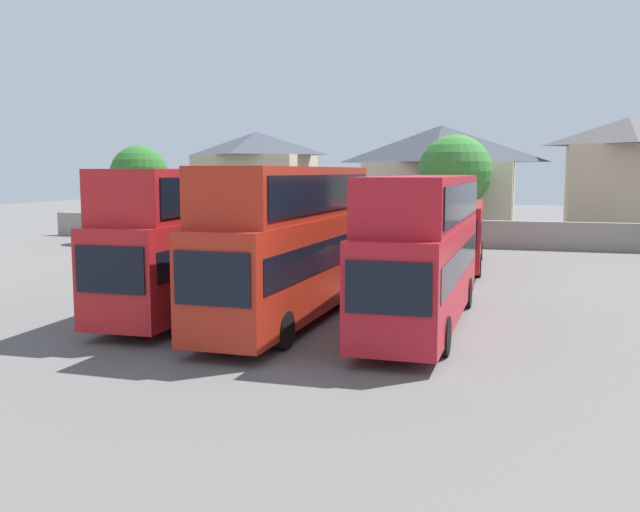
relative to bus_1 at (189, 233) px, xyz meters
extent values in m
plane|color=#605E5B|center=(3.99, 17.71, -2.85)|extent=(140.00, 140.00, 0.00)
cube|color=gray|center=(3.99, 24.93, -1.95)|extent=(56.00, 0.50, 1.80)
cube|color=red|center=(0.00, -0.09, -0.98)|extent=(2.76, 10.21, 3.02)
cube|color=black|center=(0.15, -5.18, -0.62)|extent=(2.16, 0.14, 1.36)
cube|color=black|center=(0.00, -0.09, -0.62)|extent=(2.77, 9.40, 0.95)
cube|color=red|center=(0.00, 0.16, 1.37)|extent=(2.69, 9.71, 1.69)
cube|color=black|center=(0.00, 0.16, 1.37)|extent=(2.77, 9.20, 1.18)
cylinder|color=black|center=(1.23, -3.20, -2.30)|extent=(0.33, 1.11, 1.10)
cylinder|color=black|center=(-1.03, -3.27, -2.30)|extent=(0.33, 1.11, 1.10)
cylinder|color=black|center=(1.04, 3.08, -2.30)|extent=(0.33, 1.11, 1.10)
cylinder|color=black|center=(-1.22, 3.02, -2.30)|extent=(0.33, 1.11, 1.10)
cube|color=#B62716|center=(3.90, -0.49, -0.94)|extent=(2.61, 11.50, 3.10)
cube|color=black|center=(3.80, -6.23, -0.57)|extent=(2.12, 0.12, 1.40)
cube|color=black|center=(3.90, -0.49, -0.57)|extent=(2.63, 10.58, 0.98)
cube|color=#B62716|center=(3.90, -0.20, 1.45)|extent=(2.55, 10.93, 1.68)
cube|color=black|center=(3.90, -0.20, 1.45)|extent=(2.63, 10.36, 1.17)
cylinder|color=black|center=(4.94, -4.06, -2.30)|extent=(0.32, 1.11, 1.10)
cylinder|color=black|center=(2.73, -4.02, -2.30)|extent=(0.32, 1.11, 1.10)
cylinder|color=black|center=(5.07, 3.05, -2.30)|extent=(0.32, 1.11, 1.10)
cylinder|color=black|center=(2.86, 3.09, -2.30)|extent=(0.32, 1.11, 1.10)
cube|color=red|center=(8.22, 0.10, -1.03)|extent=(2.44, 11.54, 2.91)
cube|color=black|center=(8.22, -5.68, -0.68)|extent=(2.14, 0.08, 1.31)
cube|color=black|center=(8.22, 0.10, -0.68)|extent=(2.48, 10.61, 0.92)
cube|color=red|center=(8.22, 0.39, 1.21)|extent=(2.39, 10.96, 1.57)
cube|color=black|center=(8.22, 0.39, 1.21)|extent=(2.48, 10.38, 1.10)
cylinder|color=black|center=(9.34, -3.47, -2.30)|extent=(0.30, 1.10, 1.10)
cylinder|color=black|center=(7.10, -3.47, -2.30)|extent=(0.30, 1.10, 1.10)
cylinder|color=black|center=(9.34, 3.68, -2.30)|extent=(0.30, 1.10, 1.10)
cylinder|color=black|center=(7.10, 3.68, -2.30)|extent=(0.30, 1.10, 1.10)
cube|color=#B41D1B|center=(0.58, 15.08, -0.93)|extent=(3.38, 12.06, 3.12)
cube|color=black|center=(0.99, 9.12, -0.55)|extent=(2.26, 0.24, 1.40)
cube|color=black|center=(0.58, 15.08, -0.55)|extent=(3.35, 11.11, 0.98)
cube|color=#B41D1B|center=(0.56, 15.38, 1.40)|extent=(3.29, 11.46, 1.53)
cube|color=black|center=(0.56, 15.38, 1.40)|extent=(3.34, 10.88, 1.07)
cylinder|color=black|center=(2.01, 11.48, -2.30)|extent=(0.38, 1.12, 1.10)
cylinder|color=black|center=(-0.34, 11.31, -2.30)|extent=(0.38, 1.12, 1.10)
cylinder|color=black|center=(1.50, 18.85, -2.30)|extent=(0.38, 1.12, 1.10)
cylinder|color=black|center=(-0.85, 18.68, -2.30)|extent=(0.38, 1.12, 1.10)
cube|color=red|center=(4.00, 14.56, -1.01)|extent=(2.96, 10.60, 2.95)
cube|color=black|center=(4.26, 9.30, -0.66)|extent=(2.15, 0.19, 1.33)
cube|color=black|center=(4.00, 14.56, -0.66)|extent=(2.96, 9.76, 0.93)
cube|color=red|center=(3.98, 14.82, 1.16)|extent=(2.89, 10.07, 1.40)
cube|color=black|center=(3.98, 14.82, 1.16)|extent=(2.95, 9.55, 0.98)
cylinder|color=black|center=(5.28, 11.37, -2.30)|extent=(0.35, 1.11, 1.10)
cylinder|color=black|center=(3.04, 11.26, -2.30)|extent=(0.35, 1.11, 1.10)
cylinder|color=black|center=(4.96, 17.87, -2.30)|extent=(0.35, 1.11, 1.10)
cylinder|color=black|center=(2.71, 17.75, -2.30)|extent=(0.35, 1.11, 1.10)
cube|color=#B01819|center=(7.87, 14.83, -0.99)|extent=(3.01, 10.69, 2.99)
cube|color=black|center=(8.17, 9.54, -0.63)|extent=(2.13, 0.20, 1.35)
cube|color=black|center=(7.87, 14.83, -0.63)|extent=(3.00, 9.85, 0.94)
cylinder|color=black|center=(9.17, 11.62, -2.30)|extent=(0.36, 1.12, 1.10)
cylinder|color=black|center=(6.94, 11.50, -2.30)|extent=(0.36, 1.12, 1.10)
cylinder|color=black|center=(8.80, 18.17, -2.30)|extent=(0.36, 1.12, 1.10)
cylinder|color=black|center=(6.57, 18.04, -2.30)|extent=(0.36, 1.12, 1.10)
cube|color=#C6B293|center=(-10.07, 31.69, 0.30)|extent=(8.26, 7.32, 6.29)
pyramid|color=#3D424C|center=(-10.07, 31.69, 4.38)|extent=(8.67, 7.68, 1.86)
cube|color=beige|center=(4.76, 32.58, 0.00)|extent=(10.87, 7.21, 5.69)
pyramid|color=#3D424C|center=(4.76, 32.58, 4.24)|extent=(11.41, 7.57, 2.79)
cube|color=#C6B293|center=(17.98, 33.00, 0.59)|extent=(8.02, 7.50, 6.87)
pyramid|color=#514C4C|center=(17.98, 33.00, 5.01)|extent=(8.42, 7.87, 1.96)
cylinder|color=brown|center=(6.35, 27.43, -1.24)|extent=(0.55, 0.55, 3.21)
sphere|color=#387F33|center=(6.35, 27.43, 2.14)|extent=(5.08, 5.08, 5.08)
cylinder|color=brown|center=(-15.01, 21.93, -1.16)|extent=(0.45, 0.45, 3.38)
sphere|color=#2D6B28|center=(-15.01, 21.93, 1.94)|extent=(4.03, 4.03, 4.03)
camera|label=1|loc=(11.49, -22.45, 2.15)|focal=39.77mm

